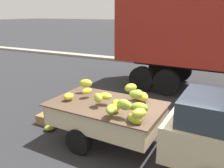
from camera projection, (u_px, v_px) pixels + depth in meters
The scene contains 5 objects.
ground at pixel (156, 151), 5.71m from camera, with size 220.00×220.00×0.00m, color #28282B.
curb_strip at pixel (203, 67), 14.26m from camera, with size 80.00×0.80×0.16m, color gray.
pickup_truck at pixel (185, 128), 4.98m from camera, with size 5.09×1.91×1.70m.
fallen_banana_bunch_near_tailgate at pixel (50, 127), 6.72m from camera, with size 0.35×0.27×0.18m, color olive.
produce_crate at pixel (46, 119), 7.11m from camera, with size 0.52×0.36×0.28m, color olive.
Camera 1 is at (1.26, -4.93, 3.27)m, focal length 37.13 mm.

